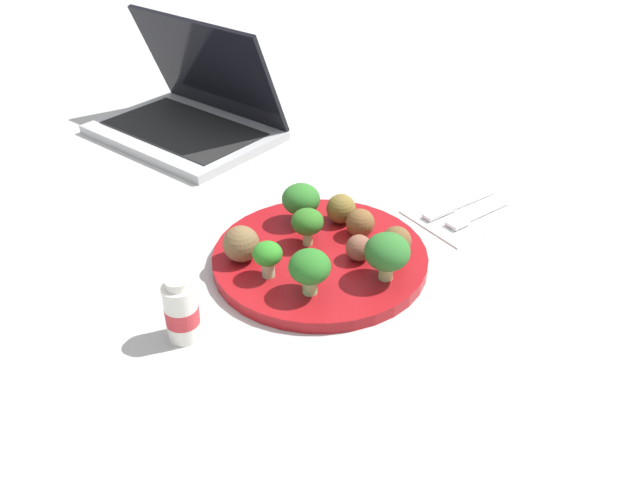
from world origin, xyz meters
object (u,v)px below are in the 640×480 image
meatball_back_right (241,244)px  yogurt_bottle (182,311)px  meatball_front_left (359,248)px  broccoli_floret_front_left (387,253)px  meatball_near_rim (396,241)px  napkin (470,211)px  plate (320,258)px  broccoli_floret_center (308,222)px  meatball_mid_left (362,224)px  fork (475,215)px  broccoli_floret_far_rim (267,255)px  meatball_front_right (341,209)px  broccoli_floret_mid_right (310,268)px  knife (458,204)px  laptop (191,114)px  broccoli_floret_front_right (301,200)px

meatball_back_right → yogurt_bottle: (0.12, 0.07, -0.00)m
meatball_front_left → yogurt_bottle: yogurt_bottle is taller
broccoli_floret_front_left → meatball_near_rim: bearing=-146.4°
napkin → plate: bearing=-8.0°
broccoli_floret_center → meatball_mid_left: 0.08m
meatball_back_right → meatball_near_rim: size_ratio=1.20×
fork → broccoli_floret_front_left: bearing=10.4°
broccoli_floret_far_rim → meatball_front_right: 0.16m
broccoli_floret_mid_right → knife: size_ratio=0.40×
meatball_near_rim → knife: 0.18m
broccoli_floret_front_left → meatball_front_right: size_ratio=1.49×
fork → laptop: (0.17, -0.52, 0.03)m
meatball_back_right → meatball_front_right: (-0.16, 0.01, -0.00)m
meatball_near_rim → meatball_front_right: 0.11m
broccoli_floret_front_right → napkin: bearing=153.5°
meatball_front_left → laptop: (-0.04, -0.51, 0.01)m
broccoli_floret_front_left → meatball_near_rim: size_ratio=1.57×
fork → yogurt_bottle: yogurt_bottle is taller
plate → meatball_front_right: bearing=-148.8°
broccoli_floret_front_right → meatball_back_right: 0.12m
broccoli_floret_far_rim → napkin: (-0.33, 0.04, -0.04)m
plate → napkin: (-0.25, 0.04, -0.01)m
plate → yogurt_bottle: (0.21, 0.02, 0.03)m
broccoli_floret_far_rim → broccoli_floret_mid_right: broccoli_floret_mid_right is taller
meatball_mid_left → yogurt_bottle: size_ratio=0.49×
meatball_front_right → meatball_near_rim: bearing=92.6°
plate → broccoli_floret_front_right: 0.09m
broccoli_floret_center → meatball_mid_left: bearing=156.2°
broccoli_floret_mid_right → laptop: laptop is taller
meatball_near_rim → meatball_mid_left: bearing=-83.0°
broccoli_floret_mid_right → broccoli_floret_center: 0.10m
laptop → broccoli_floret_mid_right: bearing=76.0°
meatball_front_right → laptop: 0.43m
meatball_front_right → knife: size_ratio=0.28×
meatball_front_left → broccoli_floret_front_left: bearing=89.1°
broccoli_floret_far_rim → knife: size_ratio=0.33×
plate → yogurt_bottle: yogurt_bottle is taller
fork → meatball_back_right: bearing=-17.4°
meatball_near_rim → plate: bearing=-39.3°
broccoli_floret_mid_right → meatball_near_rim: size_ratio=1.48×
broccoli_floret_mid_right → fork: (-0.31, -0.00, -0.04)m
broccoli_floret_far_rim → fork: broccoli_floret_far_rim is taller
broccoli_floret_far_rim → broccoli_floret_front_right: (-0.11, -0.08, 0.00)m
plate → broccoli_floret_front_right: (-0.03, -0.08, 0.04)m
broccoli_floret_center → fork: bearing=161.9°
meatball_front_left → napkin: bearing=-178.5°
meatball_front_left → broccoli_floret_center: bearing=-66.5°
meatball_back_right → meatball_front_left: size_ratio=1.37×
meatball_mid_left → napkin: size_ratio=0.23×
broccoli_floret_far_rim → meatball_near_rim: broccoli_floret_far_rim is taller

